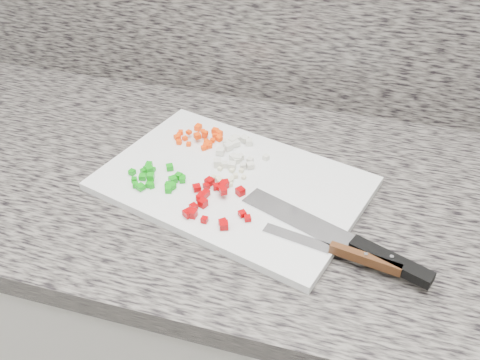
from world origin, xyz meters
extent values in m
cube|color=silver|center=(0.00, 1.44, 0.43)|extent=(3.92, 0.62, 0.86)
cube|color=#615C55|center=(0.00, 1.44, 0.88)|extent=(3.96, 0.64, 0.04)
cube|color=silver|center=(-0.08, 1.42, 0.91)|extent=(0.51, 0.41, 0.01)
cube|color=#F93D05|center=(-0.16, 1.55, 0.92)|extent=(0.01, 0.01, 0.01)
cube|color=#F93D05|center=(-0.18, 1.54, 0.93)|extent=(0.01, 0.01, 0.01)
cube|color=#F93D05|center=(-0.15, 1.50, 0.92)|extent=(0.01, 0.01, 0.01)
cube|color=#F93D05|center=(-0.16, 1.51, 0.92)|extent=(0.01, 0.01, 0.01)
cube|color=#F93D05|center=(-0.16, 1.50, 0.92)|extent=(0.01, 0.01, 0.01)
cube|color=#F93D05|center=(-0.20, 1.56, 0.92)|extent=(0.01, 0.01, 0.01)
cube|color=#F93D05|center=(-0.17, 1.53, 0.93)|extent=(0.01, 0.01, 0.01)
cube|color=#F93D05|center=(-0.16, 1.49, 0.92)|extent=(0.01, 0.01, 0.01)
cube|color=#F93D05|center=(-0.20, 1.55, 0.92)|extent=(0.01, 0.01, 0.01)
cube|color=#F93D05|center=(-0.15, 1.52, 0.92)|extent=(0.01, 0.01, 0.01)
cube|color=#F93D05|center=(-0.20, 1.52, 0.93)|extent=(0.01, 0.01, 0.01)
cube|color=#F93D05|center=(-0.17, 1.53, 0.92)|extent=(0.01, 0.01, 0.01)
cube|color=#F93D05|center=(-0.16, 1.54, 0.92)|extent=(0.01, 0.01, 0.01)
cube|color=#F93D05|center=(-0.15, 1.54, 0.92)|extent=(0.01, 0.01, 0.01)
cube|color=#F93D05|center=(-0.22, 1.52, 0.92)|extent=(0.01, 0.01, 0.01)
cube|color=#F93D05|center=(-0.21, 1.50, 0.92)|extent=(0.01, 0.01, 0.01)
cube|color=#F93D05|center=(-0.16, 1.51, 0.92)|extent=(0.01, 0.01, 0.01)
cube|color=#F93D05|center=(-0.15, 1.55, 0.92)|extent=(0.01, 0.01, 0.01)
cube|color=#F93D05|center=(-0.18, 1.51, 0.93)|extent=(0.02, 0.02, 0.01)
cube|color=#F93D05|center=(-0.14, 1.53, 0.92)|extent=(0.01, 0.01, 0.01)
cube|color=#F93D05|center=(-0.22, 1.51, 0.92)|extent=(0.02, 0.02, 0.01)
cube|color=#F93D05|center=(-0.19, 1.50, 0.92)|extent=(0.01, 0.01, 0.01)
cube|color=#F93D05|center=(-0.21, 1.51, 0.92)|extent=(0.01, 0.01, 0.01)
cube|color=#F93D05|center=(-0.22, 1.53, 0.92)|extent=(0.01, 0.01, 0.01)
cube|color=beige|center=(-0.09, 1.47, 0.92)|extent=(0.01, 0.01, 0.01)
cube|color=beige|center=(-0.06, 1.46, 0.92)|extent=(0.02, 0.02, 0.01)
cube|color=beige|center=(-0.09, 1.45, 0.92)|extent=(0.01, 0.01, 0.01)
cube|color=beige|center=(-0.10, 1.48, 0.92)|extent=(0.02, 0.02, 0.01)
cube|color=beige|center=(-0.11, 1.54, 0.92)|extent=(0.01, 0.01, 0.01)
cube|color=beige|center=(-0.11, 1.53, 0.92)|extent=(0.02, 0.02, 0.01)
cube|color=beige|center=(-0.11, 1.52, 0.92)|extent=(0.02, 0.02, 0.01)
cube|color=beige|center=(-0.04, 1.50, 0.92)|extent=(0.01, 0.01, 0.01)
cube|color=beige|center=(-0.08, 1.53, 0.92)|extent=(0.02, 0.02, 0.01)
cube|color=beige|center=(-0.11, 1.52, 0.92)|extent=(0.02, 0.02, 0.01)
cube|color=beige|center=(-0.11, 1.45, 0.92)|extent=(0.01, 0.01, 0.01)
cube|color=beige|center=(-0.07, 1.46, 0.92)|extent=(0.01, 0.01, 0.01)
cube|color=beige|center=(-0.11, 1.54, 0.92)|extent=(0.01, 0.01, 0.01)
cube|color=beige|center=(-0.09, 1.48, 0.92)|extent=(0.02, 0.02, 0.01)
cube|color=beige|center=(-0.09, 1.54, 0.92)|extent=(0.02, 0.02, 0.01)
cube|color=beige|center=(-0.12, 1.51, 0.92)|extent=(0.02, 0.02, 0.01)
cube|color=beige|center=(-0.12, 1.45, 0.92)|extent=(0.02, 0.02, 0.01)
cube|color=beige|center=(-0.07, 1.48, 0.92)|extent=(0.01, 0.01, 0.01)
cube|color=beige|center=(-0.13, 1.52, 0.92)|extent=(0.01, 0.01, 0.01)
cube|color=beige|center=(-0.09, 1.48, 0.92)|extent=(0.02, 0.02, 0.01)
cube|color=beige|center=(-0.13, 1.49, 0.92)|extent=(0.02, 0.02, 0.01)
cube|color=#0D900F|center=(-0.18, 1.37, 0.92)|extent=(0.01, 0.01, 0.01)
cube|color=#0D900F|center=(-0.21, 1.37, 0.93)|extent=(0.01, 0.01, 0.01)
cube|color=#0D900F|center=(-0.23, 1.38, 0.92)|extent=(0.01, 0.01, 0.01)
cube|color=#0D900F|center=(-0.25, 1.37, 0.92)|extent=(0.01, 0.01, 0.01)
cube|color=#0D900F|center=(-0.24, 1.35, 0.92)|extent=(0.01, 0.01, 0.01)
cube|color=#0D900F|center=(-0.16, 1.39, 0.92)|extent=(0.01, 0.01, 0.01)
cube|color=#0D900F|center=(-0.17, 1.40, 0.92)|extent=(0.01, 0.01, 0.01)
cube|color=#0D900F|center=(-0.26, 1.38, 0.92)|extent=(0.01, 0.01, 0.01)
cube|color=#0D900F|center=(-0.18, 1.36, 0.92)|extent=(0.01, 0.01, 0.01)
cube|color=#0D900F|center=(-0.23, 1.40, 0.92)|extent=(0.01, 0.01, 0.01)
cube|color=#0D900F|center=(-0.24, 1.40, 0.92)|extent=(0.01, 0.01, 0.01)
cube|color=#0D900F|center=(-0.24, 1.41, 0.92)|extent=(0.01, 0.01, 0.01)
cube|color=#0D900F|center=(-0.23, 1.35, 0.92)|extent=(0.02, 0.02, 0.01)
cube|color=#0D900F|center=(-0.21, 1.36, 0.92)|extent=(0.01, 0.01, 0.01)
cube|color=#0D900F|center=(-0.21, 1.36, 0.92)|extent=(0.01, 0.01, 0.01)
cube|color=#0D900F|center=(-0.17, 1.40, 0.92)|extent=(0.01, 0.01, 0.01)
cube|color=#0D900F|center=(-0.20, 1.42, 0.92)|extent=(0.02, 0.02, 0.01)
cube|color=#0D900F|center=(-0.18, 1.37, 0.92)|extent=(0.02, 0.02, 0.01)
cube|color=#0D900F|center=(-0.18, 1.38, 0.92)|extent=(0.02, 0.02, 0.01)
cube|color=#0D900F|center=(-0.18, 1.37, 0.92)|extent=(0.01, 0.01, 0.01)
cube|color=#0D900F|center=(-0.24, 1.39, 0.92)|extent=(0.01, 0.01, 0.01)
cube|color=#0D900F|center=(-0.23, 1.39, 0.93)|extent=(0.02, 0.02, 0.01)
cube|color=#9E0205|center=(-0.06, 1.39, 0.92)|extent=(0.02, 0.02, 0.01)
cube|color=#9E0205|center=(-0.11, 1.37, 0.92)|extent=(0.01, 0.01, 0.01)
cube|color=#9E0205|center=(-0.12, 1.36, 0.92)|extent=(0.02, 0.02, 0.01)
cube|color=#9E0205|center=(-0.09, 1.30, 0.92)|extent=(0.01, 0.01, 0.01)
cube|color=#9E0205|center=(-0.12, 1.40, 0.92)|extent=(0.02, 0.02, 0.01)
cube|color=#9E0205|center=(-0.10, 1.39, 0.92)|extent=(0.02, 0.02, 0.01)
cube|color=#9E0205|center=(-0.12, 1.35, 0.92)|extent=(0.02, 0.02, 0.01)
cube|color=#9E0205|center=(-0.12, 1.35, 0.92)|extent=(0.01, 0.01, 0.01)
cube|color=#9E0205|center=(-0.08, 1.37, 0.93)|extent=(0.02, 0.02, 0.01)
cube|color=#9E0205|center=(-0.06, 1.30, 0.92)|extent=(0.02, 0.02, 0.01)
cube|color=#9E0205|center=(-0.03, 1.33, 0.92)|extent=(0.01, 0.01, 0.01)
cube|color=#9E0205|center=(-0.13, 1.37, 0.92)|extent=(0.02, 0.02, 0.01)
cube|color=#9E0205|center=(-0.11, 1.34, 0.92)|extent=(0.02, 0.02, 0.01)
cube|color=#9E0205|center=(-0.09, 1.40, 0.92)|extent=(0.02, 0.02, 0.01)
cube|color=#9E0205|center=(-0.04, 1.33, 0.92)|extent=(0.02, 0.02, 0.01)
cube|color=#9E0205|center=(-0.09, 1.39, 0.92)|extent=(0.02, 0.02, 0.01)
cube|color=#9E0205|center=(-0.12, 1.38, 0.92)|extent=(0.01, 0.01, 0.01)
cube|color=#9E0205|center=(-0.09, 1.37, 0.93)|extent=(0.02, 0.02, 0.01)
cube|color=#9E0205|center=(-0.06, 1.30, 0.92)|extent=(0.02, 0.02, 0.01)
cube|color=#9E0205|center=(-0.12, 1.31, 0.92)|extent=(0.02, 0.02, 0.01)
cube|color=#9E0205|center=(-0.12, 1.31, 0.92)|extent=(0.01, 0.01, 0.01)
cube|color=#9E0205|center=(-0.12, 1.33, 0.92)|extent=(0.02, 0.02, 0.01)
cube|color=beige|center=(-0.10, 1.41, 0.92)|extent=(0.01, 0.01, 0.01)
cube|color=beige|center=(-0.08, 1.43, 0.92)|extent=(0.01, 0.01, 0.01)
cube|color=beige|center=(-0.08, 1.41, 0.92)|extent=(0.01, 0.01, 0.01)
cube|color=beige|center=(-0.12, 1.41, 0.92)|extent=(0.01, 0.01, 0.01)
cube|color=beige|center=(-0.10, 1.40, 0.92)|extent=(0.01, 0.01, 0.01)
cube|color=beige|center=(-0.07, 1.45, 0.92)|extent=(0.01, 0.01, 0.01)
cube|color=beige|center=(-0.06, 1.43, 0.92)|extent=(0.01, 0.01, 0.01)
cube|color=beige|center=(-0.10, 1.41, 0.92)|extent=(0.01, 0.01, 0.01)
cube|color=beige|center=(-0.09, 1.44, 0.92)|extent=(0.01, 0.01, 0.01)
cube|color=beige|center=(-0.08, 1.42, 0.92)|extent=(0.01, 0.01, 0.01)
cube|color=beige|center=(-0.09, 1.41, 0.92)|extent=(0.01, 0.01, 0.01)
cube|color=beige|center=(-0.11, 1.44, 0.92)|extent=(0.01, 0.01, 0.01)
cube|color=beige|center=(-0.08, 1.40, 0.92)|extent=(0.01, 0.01, 0.01)
cube|color=beige|center=(-0.08, 1.41, 0.92)|extent=(0.01, 0.01, 0.01)
cube|color=silver|center=(0.05, 1.35, 0.92)|extent=(0.20, 0.11, 0.00)
cube|color=black|center=(0.20, 1.29, 0.92)|extent=(0.13, 0.07, 0.02)
cylinder|color=silver|center=(0.20, 1.29, 0.93)|extent=(0.01, 0.01, 0.00)
cube|color=silver|center=(0.06, 1.31, 0.92)|extent=(0.11, 0.04, 0.00)
cube|color=#4C2913|center=(0.16, 1.29, 0.92)|extent=(0.11, 0.03, 0.02)
cylinder|color=silver|center=(0.16, 1.29, 0.93)|extent=(0.01, 0.01, 0.00)
camera|label=1|loc=(0.14, 0.71, 1.50)|focal=40.00mm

